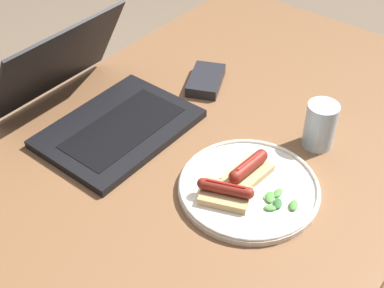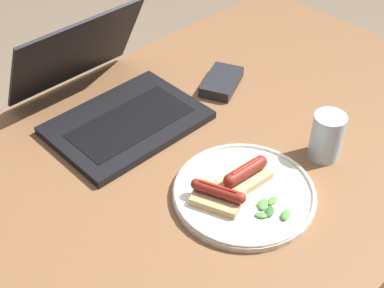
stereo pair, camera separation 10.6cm
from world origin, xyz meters
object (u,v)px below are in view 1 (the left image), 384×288
Objects in this scene: plate at (249,187)px; external_drive at (206,80)px; drinking_glass at (320,125)px; laptop at (102,109)px.

external_drive is (0.24, 0.29, 0.00)m from plate.
drinking_glass is at bearing -120.44° from external_drive.
plate is 0.37m from external_drive.
plate is 1.88× the size of external_drive.
external_drive is at bearing -18.33° from laptop.
external_drive is (0.03, 0.32, -0.04)m from drinking_glass.
plate is at bearing -154.88° from external_drive.
laptop is 0.47m from drinking_glass.
laptop reaches higher than plate.
laptop is 0.28m from external_drive.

